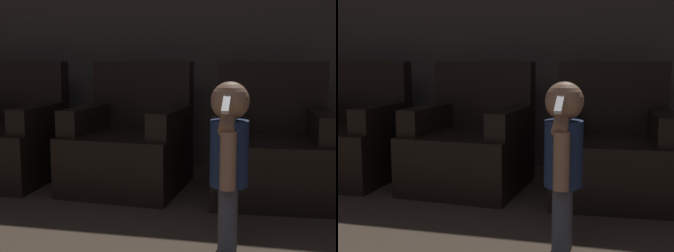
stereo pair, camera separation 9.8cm
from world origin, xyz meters
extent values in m
cube|color=#51493F|center=(0.00, 4.50, 1.30)|extent=(8.40, 0.05, 2.60)
cube|color=black|center=(-1.41, 3.51, 0.23)|extent=(0.87, 0.91, 0.46)
cube|color=black|center=(-1.41, 3.88, 0.74)|extent=(0.87, 0.17, 0.56)
cube|color=black|center=(-1.06, 3.51, 0.56)|extent=(0.17, 0.75, 0.20)
cube|color=black|center=(-0.28, 3.51, 0.23)|extent=(0.92, 0.96, 0.46)
cube|color=black|center=(-0.25, 3.88, 0.74)|extent=(0.87, 0.22, 0.56)
cube|color=black|center=(-0.63, 3.53, 0.56)|extent=(0.21, 0.75, 0.20)
cube|color=black|center=(0.07, 3.48, 0.56)|extent=(0.21, 0.75, 0.20)
cube|color=black|center=(0.85, 3.51, 0.23)|extent=(0.92, 0.95, 0.46)
cube|color=black|center=(0.83, 3.88, 0.74)|extent=(0.87, 0.21, 0.56)
cube|color=black|center=(0.50, 3.49, 0.56)|extent=(0.20, 0.75, 0.20)
cube|color=black|center=(1.21, 3.53, 0.56)|extent=(0.20, 0.75, 0.20)
cylinder|color=#474C56|center=(0.62, 2.46, 0.18)|extent=(0.10, 0.10, 0.37)
cylinder|color=#474C56|center=(0.63, 2.35, 0.18)|extent=(0.10, 0.10, 0.37)
cylinder|color=navy|center=(0.63, 2.41, 0.54)|extent=(0.20, 0.20, 0.35)
sphere|color=#A37556|center=(0.63, 2.41, 0.82)|extent=(0.20, 0.20, 0.20)
cylinder|color=#A37556|center=(0.63, 2.28, 0.53)|extent=(0.08, 0.08, 0.29)
cylinder|color=#A37556|center=(0.62, 2.41, 0.75)|extent=(0.08, 0.30, 0.22)
cube|color=white|center=(0.62, 2.28, 0.82)|extent=(0.04, 0.16, 0.10)
camera|label=1|loc=(0.84, -0.02, 1.03)|focal=50.00mm
camera|label=2|loc=(0.93, 0.00, 1.03)|focal=50.00mm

